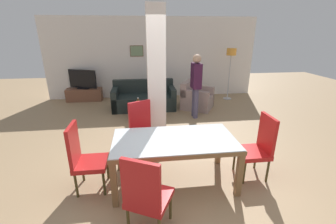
{
  "coord_description": "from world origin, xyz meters",
  "views": [
    {
      "loc": [
        -0.46,
        -2.94,
        2.23
      ],
      "look_at": [
        0.0,
        0.75,
        0.89
      ],
      "focal_mm": 24.0,
      "sensor_mm": 36.0,
      "label": 1
    }
  ],
  "objects": [
    {
      "name": "bottle",
      "position": [
        -0.54,
        2.67,
        0.47
      ],
      "size": [
        0.08,
        0.08,
        0.23
      ],
      "color": "#4C2D14",
      "rests_on": "coffee_table"
    },
    {
      "name": "sofa",
      "position": [
        -0.38,
        3.67,
        0.28
      ],
      "size": [
        1.86,
        0.91,
        0.82
      ],
      "rotation": [
        0.0,
        0.0,
        3.14
      ],
      "color": "black",
      "rests_on": "ground_plane"
    },
    {
      "name": "dining_table",
      "position": [
        0.0,
        0.0,
        0.6
      ],
      "size": [
        1.82,
        0.96,
        0.74
      ],
      "color": "brown",
      "rests_on": "ground_plane"
    },
    {
      "name": "coffee_table",
      "position": [
        -0.38,
        2.71,
        0.2
      ],
      "size": [
        0.77,
        0.47,
        0.39
      ],
      "color": "brown",
      "rests_on": "ground_plane"
    },
    {
      "name": "back_wall",
      "position": [
        -0.0,
        4.98,
        1.35
      ],
      "size": [
        7.2,
        0.09,
        2.7
      ],
      "color": "white",
      "rests_on": "ground_plane"
    },
    {
      "name": "floor_lamp",
      "position": [
        2.54,
        4.31,
        1.43
      ],
      "size": [
        0.31,
        0.31,
        1.71
      ],
      "color": "#B7B7BC",
      "rests_on": "ground_plane"
    },
    {
      "name": "dining_chair_far_left",
      "position": [
        -0.45,
        0.9,
        0.54
      ],
      "size": [
        0.62,
        0.62,
        1.03
      ],
      "rotation": [
        0.0,
        0.0,
        -2.68
      ],
      "color": "red",
      "rests_on": "ground_plane"
    },
    {
      "name": "tv_stand",
      "position": [
        -2.36,
        4.7,
        0.21
      ],
      "size": [
        1.15,
        0.4,
        0.42
      ],
      "color": "brown",
      "rests_on": "ground_plane"
    },
    {
      "name": "dining_chair_head_left",
      "position": [
        -1.31,
        0.0,
        0.54
      ],
      "size": [
        0.46,
        0.46,
        1.03
      ],
      "rotation": [
        0.0,
        0.0,
        -1.57
      ],
      "color": "red",
      "rests_on": "ground_plane"
    },
    {
      "name": "armchair",
      "position": [
        1.2,
        3.47,
        0.28
      ],
      "size": [
        1.14,
        1.12,
        0.81
      ],
      "rotation": [
        0.0,
        0.0,
        4.19
      ],
      "color": "gray",
      "rests_on": "ground_plane"
    },
    {
      "name": "tv_screen",
      "position": [
        -2.36,
        4.7,
        0.72
      ],
      "size": [
        0.94,
        0.43,
        0.63
      ],
      "rotation": [
        0.0,
        0.0,
        2.75
      ],
      "color": "black",
      "rests_on": "tv_stand"
    },
    {
      "name": "divider_pillar",
      "position": [
        -0.15,
        1.36,
        1.35
      ],
      "size": [
        0.34,
        0.31,
        2.7
      ],
      "color": "white",
      "rests_on": "ground_plane"
    },
    {
      "name": "dining_chair_head_right",
      "position": [
        1.34,
        0.0,
        0.54
      ],
      "size": [
        0.46,
        0.46,
        1.03
      ],
      "rotation": [
        0.0,
        0.0,
        1.57
      ],
      "color": "red",
      "rests_on": "ground_plane"
    },
    {
      "name": "standing_person",
      "position": [
        0.99,
        2.73,
        0.97
      ],
      "size": [
        0.22,
        0.38,
        1.68
      ],
      "rotation": [
        0.0,
        0.0,
        -4.7
      ],
      "color": "#46415C",
      "rests_on": "ground_plane"
    },
    {
      "name": "dining_chair_near_left",
      "position": [
        -0.45,
        -0.91,
        0.54
      ],
      "size": [
        0.62,
        0.62,
        1.03
      ],
      "rotation": [
        0.0,
        0.0,
        -0.46
      ],
      "color": "red",
      "rests_on": "ground_plane"
    },
    {
      "name": "ground_plane",
      "position": [
        0.0,
        0.0,
        0.0
      ],
      "size": [
        18.0,
        18.0,
        0.0
      ],
      "primitive_type": "plane",
      "color": "#9C7E5A"
    }
  ]
}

